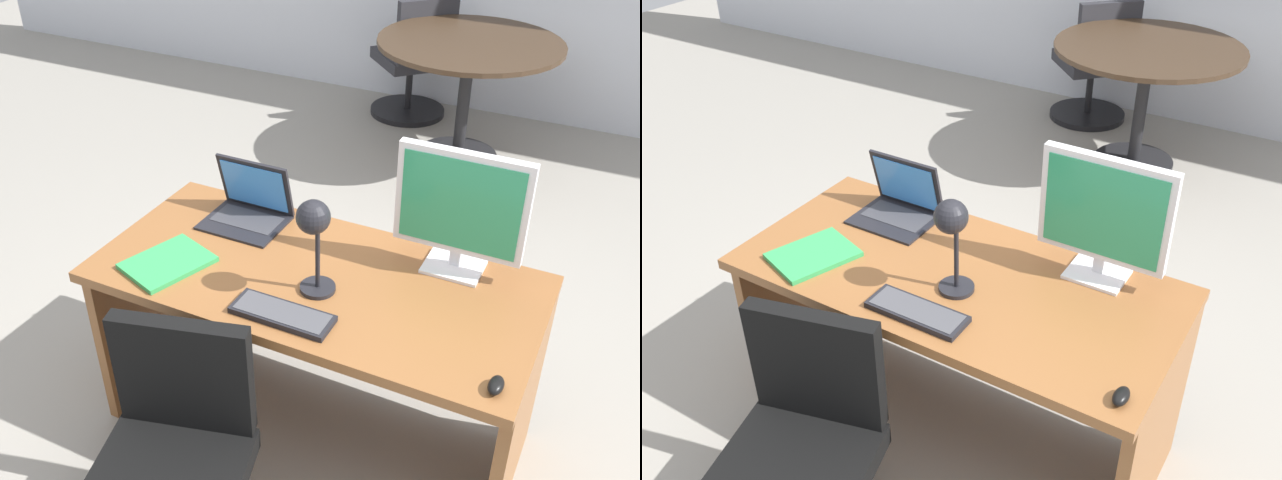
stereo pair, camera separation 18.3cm
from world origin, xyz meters
The scene contains 11 objects.
ground centered at (0.00, 1.50, 0.00)m, with size 12.00×12.00×0.00m, color gray.
desk centered at (0.00, 0.05, 0.52)m, with size 1.54×0.73×0.74m.
monitor centered at (0.41, 0.24, 0.98)m, with size 0.44×0.16×0.45m.
laptop centered at (-0.39, 0.23, 0.81)m, with size 0.30×0.25×0.23m.
keyboard centered at (0.01, -0.25, 0.75)m, with size 0.33×0.12×0.02m.
mouse centered at (0.69, -0.27, 0.76)m, with size 0.04×0.08×0.03m.
desk_lamp centered at (0.04, -0.10, 0.99)m, with size 0.12×0.14×0.35m.
book centered at (-0.49, -0.17, 0.75)m, with size 0.30×0.34×0.02m.
office_chair centered at (-0.16, -0.66, 0.33)m, with size 0.56×0.58×0.83m.
meeting_table centered at (-0.19, 2.53, 0.60)m, with size 1.15×1.15×0.80m.
meeting_chair_near centered at (-0.72, 3.06, 0.38)m, with size 0.66×0.66×0.91m.
Camera 1 is at (0.89, -1.78, 2.18)m, focal length 40.15 mm.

